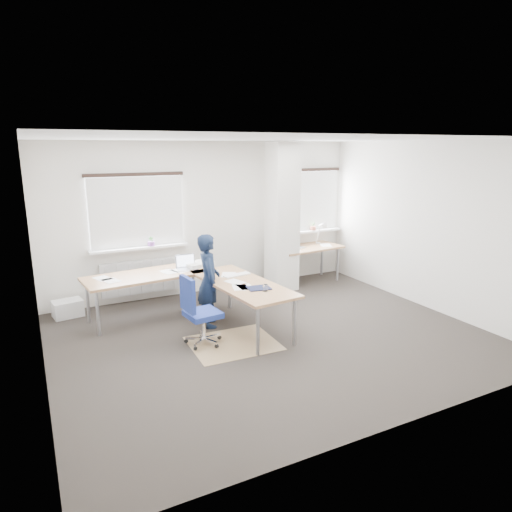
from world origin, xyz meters
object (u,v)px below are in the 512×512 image
desk_side (308,249)px  person (209,281)px  desk_main (196,280)px  task_chair (201,325)px

desk_side → person: size_ratio=1.01×
desk_main → desk_side: 2.95m
task_chair → person: size_ratio=0.70×
desk_main → task_chair: bearing=-112.4°
desk_main → person: size_ratio=1.85×
desk_main → task_chair: (-0.24, -0.82, -0.41)m
desk_main → desk_side: bearing=15.3°
desk_side → person: person is taller
desk_main → desk_side: desk_side is taller
task_chair → person: 0.84m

